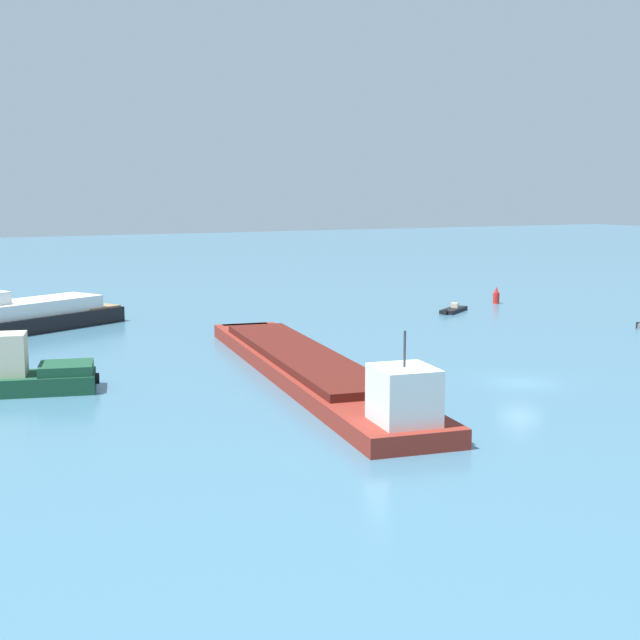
{
  "coord_description": "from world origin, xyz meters",
  "views": [
    {
      "loc": [
        -36.8,
        -43.93,
        12.4
      ],
      "look_at": [
        -2.74,
        23.5,
        1.2
      ],
      "focal_mm": 49.36,
      "sensor_mm": 36.0,
      "label": 1
    }
  ],
  "objects_px": {
    "cargo_barge": "(311,368)",
    "channel_buoy_red": "(496,296)",
    "small_motorboat": "(453,310)",
    "tugboat": "(2,374)",
    "white_riverboat": "(18,318)"
  },
  "relations": [
    {
      "from": "cargo_barge",
      "to": "small_motorboat",
      "type": "bearing_deg",
      "value": 39.65
    },
    {
      "from": "white_riverboat",
      "to": "channel_buoy_red",
      "type": "distance_m",
      "value": 50.06
    },
    {
      "from": "small_motorboat",
      "to": "white_riverboat",
      "type": "relative_size",
      "value": 0.23
    },
    {
      "from": "white_riverboat",
      "to": "channel_buoy_red",
      "type": "relative_size",
      "value": 10.55
    },
    {
      "from": "channel_buoy_red",
      "to": "tugboat",
      "type": "bearing_deg",
      "value": -158.8
    },
    {
      "from": "cargo_barge",
      "to": "channel_buoy_red",
      "type": "relative_size",
      "value": 19.41
    },
    {
      "from": "small_motorboat",
      "to": "channel_buoy_red",
      "type": "distance_m",
      "value": 8.97
    },
    {
      "from": "tugboat",
      "to": "small_motorboat",
      "type": "height_order",
      "value": "tugboat"
    },
    {
      "from": "tugboat",
      "to": "cargo_barge",
      "type": "distance_m",
      "value": 19.35
    },
    {
      "from": "small_motorboat",
      "to": "cargo_barge",
      "type": "xyz_separation_m",
      "value": [
        -27.48,
        -22.78,
        0.61
      ]
    },
    {
      "from": "tugboat",
      "to": "small_motorboat",
      "type": "distance_m",
      "value": 49.33
    },
    {
      "from": "cargo_barge",
      "to": "white_riverboat",
      "type": "relative_size",
      "value": 1.84
    },
    {
      "from": "tugboat",
      "to": "small_motorboat",
      "type": "bearing_deg",
      "value": 20.81
    },
    {
      "from": "small_motorboat",
      "to": "cargo_barge",
      "type": "distance_m",
      "value": 35.7
    },
    {
      "from": "tugboat",
      "to": "cargo_barge",
      "type": "relative_size",
      "value": 0.33
    }
  ]
}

